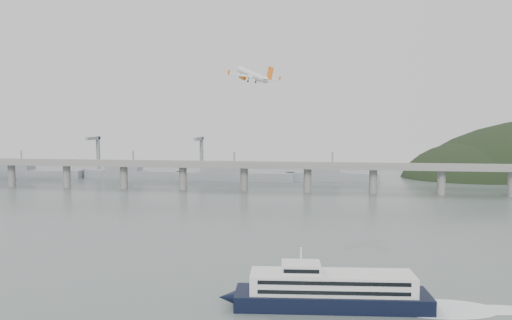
# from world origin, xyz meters

# --- Properties ---
(ground) EXTENTS (900.00, 900.00, 0.00)m
(ground) POSITION_xyz_m (0.00, 0.00, 0.00)
(ground) COLOR #55625F
(ground) RESTS_ON ground
(bridge) EXTENTS (800.00, 22.00, 23.90)m
(bridge) POSITION_xyz_m (-1.15, 200.00, 17.65)
(bridge) COLOR gray
(bridge) RESTS_ON ground
(distant_fleet) EXTENTS (453.00, 60.90, 40.00)m
(distant_fleet) POSITION_xyz_m (-155.36, 265.08, 6.22)
(distant_fleet) COLOR gray
(distant_fleet) RESTS_ON ground
(ferry) EXTENTS (94.41, 21.71, 17.80)m
(ferry) POSITION_xyz_m (36.29, -41.40, 4.83)
(ferry) COLOR black
(ferry) RESTS_ON ground
(airliner) EXTENTS (27.22, 28.90, 12.85)m
(airliner) POSITION_xyz_m (-3.62, 69.88, 78.81)
(airliner) COLOR white
(airliner) RESTS_ON ground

